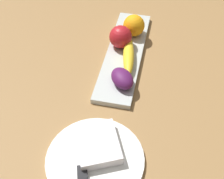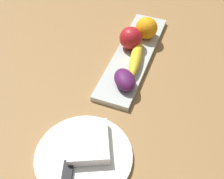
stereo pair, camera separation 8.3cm
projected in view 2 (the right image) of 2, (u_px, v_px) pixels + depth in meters
name	position (u px, v px, depth m)	size (l,w,h in m)	color
ground_plane	(138.00, 56.00, 1.00)	(2.40, 2.40, 0.00)	olive
fruit_tray	(133.00, 56.00, 0.98)	(0.45, 0.12, 0.02)	#B6BEBA
apple	(131.00, 38.00, 0.97)	(0.08, 0.08, 0.08)	#AE1B22
banana	(136.00, 57.00, 0.94)	(0.18, 0.04, 0.04)	yellow
orange_near_apple	(148.00, 28.00, 1.01)	(0.08, 0.08, 0.08)	orange
grape_bunch	(125.00, 80.00, 0.87)	(0.09, 0.06, 0.05)	#4F194F
dinner_plate	(84.00, 156.00, 0.74)	(0.25, 0.25, 0.01)	white
folded_napkin	(88.00, 142.00, 0.74)	(0.12, 0.10, 0.03)	white
knife	(68.00, 173.00, 0.70)	(0.18, 0.08, 0.01)	silver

